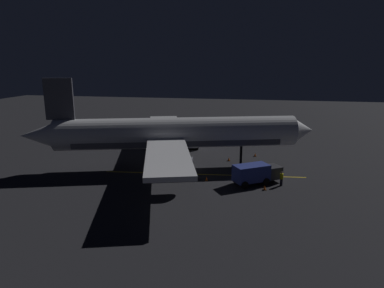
{
  "coord_description": "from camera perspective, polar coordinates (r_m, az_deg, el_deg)",
  "views": [
    {
      "loc": [
        43.72,
        10.33,
        14.38
      ],
      "look_at": [
        0.0,
        2.0,
        3.5
      ],
      "focal_mm": 31.5,
      "sensor_mm": 36.0,
      "label": 1
    }
  ],
  "objects": [
    {
      "name": "catering_truck",
      "position": [
        58.33,
        -0.27,
        0.66
      ],
      "size": [
        6.25,
        3.65,
        2.25
      ],
      "color": "silver",
      "rests_on": "ground_plane"
    },
    {
      "name": "ground_plane",
      "position": [
        47.2,
        -2.39,
        -4.14
      ],
      "size": [
        180.0,
        180.0,
        0.2
      ],
      "primitive_type": "cube",
      "color": "#222226"
    },
    {
      "name": "apron_guide_stripe",
      "position": [
        44.39,
        2.01,
        -5.17
      ],
      "size": [
        2.77,
        26.17,
        0.01
      ],
      "primitive_type": "cube",
      "rotation": [
        0.0,
        0.0,
        0.1
      ],
      "color": "gold",
      "rests_on": "ground_plane"
    },
    {
      "name": "baggage_truck",
      "position": [
        41.5,
        10.71,
        -4.96
      ],
      "size": [
        5.0,
        6.16,
        2.41
      ],
      "color": "navy",
      "rests_on": "ground_plane"
    },
    {
      "name": "traffic_cone_near_left",
      "position": [
        50.57,
        6.27,
        -2.57
      ],
      "size": [
        0.5,
        0.5,
        0.55
      ],
      "color": "#EA590F",
      "rests_on": "ground_plane"
    },
    {
      "name": "traffic_cone_under_wing",
      "position": [
        42.01,
        2.48,
        -5.93
      ],
      "size": [
        0.5,
        0.5,
        0.55
      ],
      "color": "#EA590F",
      "rests_on": "ground_plane"
    },
    {
      "name": "ground_crew_worker",
      "position": [
        41.58,
        14.91,
        -5.68
      ],
      "size": [
        0.4,
        0.4,
        1.74
      ],
      "color": "black",
      "rests_on": "ground_plane"
    },
    {
      "name": "airliner",
      "position": [
        45.9,
        -3.21,
        1.67
      ],
      "size": [
        33.95,
        39.22,
        12.4
      ],
      "color": "white",
      "rests_on": "ground_plane"
    },
    {
      "name": "traffic_cone_far",
      "position": [
        53.5,
        10.65,
        -1.82
      ],
      "size": [
        0.5,
        0.5,
        0.55
      ],
      "color": "#EA590F",
      "rests_on": "ground_plane"
    },
    {
      "name": "traffic_cone_near_right",
      "position": [
        39.97,
        12.21,
        -7.29
      ],
      "size": [
        0.5,
        0.5,
        0.55
      ],
      "color": "#EA590F",
      "rests_on": "ground_plane"
    }
  ]
}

